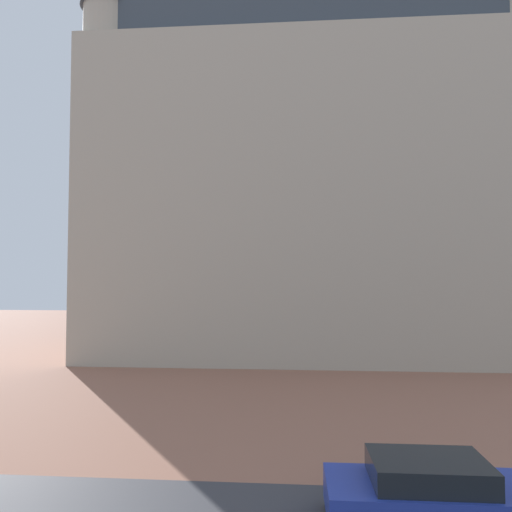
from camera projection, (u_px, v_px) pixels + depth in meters
landmark_building at (301, 180)px, 32.09m from camera, size 27.15×13.22×39.45m
car_blue at (429, 494)px, 9.36m from camera, size 4.03×2.01×1.36m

